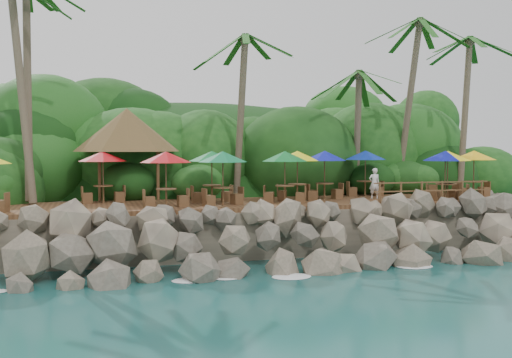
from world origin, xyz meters
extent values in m
plane|color=#19514F|center=(0.00, 0.00, 0.00)|extent=(140.00, 140.00, 0.00)
cube|color=gray|center=(0.00, 16.00, 1.05)|extent=(32.00, 25.20, 2.10)
ellipsoid|color=#143811|center=(0.00, 23.50, 0.00)|extent=(44.80, 28.00, 15.40)
cube|color=brown|center=(0.00, 6.00, 2.20)|extent=(26.00, 5.00, 0.20)
ellipsoid|color=white|center=(-9.00, 0.30, 0.03)|extent=(1.20, 0.80, 0.06)
ellipsoid|color=white|center=(-6.00, 0.30, 0.03)|extent=(1.20, 0.80, 0.06)
ellipsoid|color=white|center=(-3.00, 0.30, 0.03)|extent=(1.20, 0.80, 0.06)
ellipsoid|color=white|center=(0.00, 0.30, 0.03)|extent=(1.20, 0.80, 0.06)
ellipsoid|color=white|center=(3.00, 0.30, 0.03)|extent=(1.20, 0.80, 0.06)
ellipsoid|color=white|center=(6.00, 0.30, 0.03)|extent=(1.20, 0.80, 0.06)
ellipsoid|color=white|center=(9.00, 0.30, 0.03)|extent=(1.20, 0.80, 0.06)
cylinder|color=brown|center=(-10.61, 7.92, 7.57)|extent=(1.46, 2.32, 10.40)
cylinder|color=brown|center=(-10.42, 8.82, 7.82)|extent=(0.56, 2.89, 10.83)
cylinder|color=brown|center=(0.10, 9.38, 6.52)|extent=(0.78, 1.24, 8.44)
ellipsoid|color=#23601E|center=(0.10, 9.38, 10.74)|extent=(6.00, 6.00, 2.40)
cylinder|color=brown|center=(6.87, 9.40, 5.70)|extent=(0.54, 0.98, 6.81)
ellipsoid|color=#23601E|center=(6.87, 9.40, 9.10)|extent=(6.00, 6.00, 2.40)
cylinder|color=brown|center=(13.22, 8.56, 6.80)|extent=(1.53, 1.29, 8.95)
ellipsoid|color=#23601E|center=(13.22, 8.56, 11.30)|extent=(6.00, 6.00, 2.40)
cylinder|color=brown|center=(9.89, 9.09, 7.19)|extent=(1.19, 1.51, 9.75)
ellipsoid|color=#23601E|center=(9.89, 9.09, 12.08)|extent=(6.00, 6.00, 2.40)
cylinder|color=brown|center=(-7.20, 8.35, 3.50)|extent=(0.16, 0.16, 2.40)
cylinder|color=brown|center=(-4.40, 8.35, 3.50)|extent=(0.16, 0.16, 2.40)
cylinder|color=brown|center=(-7.20, 11.15, 3.50)|extent=(0.16, 0.16, 2.40)
cylinder|color=brown|center=(-4.40, 11.15, 3.50)|extent=(0.16, 0.16, 2.40)
cone|color=brown|center=(-5.80, 9.75, 5.80)|extent=(5.35, 5.35, 2.20)
cylinder|color=brown|center=(1.22, 5.30, 2.70)|extent=(0.09, 0.09, 0.79)
cylinder|color=brown|center=(1.22, 5.30, 3.10)|extent=(0.90, 0.90, 0.05)
cylinder|color=brown|center=(1.22, 5.30, 3.48)|extent=(0.05, 0.05, 2.36)
cone|color=#0C6D28|center=(1.22, 5.30, 4.50)|extent=(2.25, 2.25, 0.48)
cube|color=brown|center=(0.54, 5.61, 2.55)|extent=(0.59, 0.59, 0.49)
cube|color=brown|center=(1.90, 5.00, 2.55)|extent=(0.59, 0.59, 0.49)
cylinder|color=brown|center=(6.50, 7.60, 2.70)|extent=(0.09, 0.09, 0.79)
cylinder|color=brown|center=(6.50, 7.60, 3.10)|extent=(0.90, 0.90, 0.05)
cylinder|color=brown|center=(6.50, 7.60, 3.48)|extent=(0.05, 0.05, 2.36)
cone|color=#0B299B|center=(6.50, 7.60, 4.50)|extent=(2.25, 2.25, 0.48)
cube|color=brown|center=(5.75, 7.66, 2.55)|extent=(0.48, 0.48, 0.49)
cube|color=brown|center=(7.24, 7.54, 2.55)|extent=(0.48, 0.48, 0.49)
cylinder|color=brown|center=(-1.87, 4.85, 2.70)|extent=(0.09, 0.09, 0.79)
cylinder|color=brown|center=(-1.87, 4.85, 3.10)|extent=(0.90, 0.90, 0.05)
cylinder|color=brown|center=(-1.87, 4.85, 3.48)|extent=(0.05, 0.05, 2.36)
cone|color=#0C703D|center=(-1.87, 4.85, 4.50)|extent=(2.25, 2.25, 0.48)
cube|color=brown|center=(-2.57, 4.59, 2.55)|extent=(0.58, 0.58, 0.49)
cube|color=brown|center=(-1.16, 5.10, 2.55)|extent=(0.58, 0.58, 0.49)
cube|color=brown|center=(-11.09, 4.53, 2.55)|extent=(0.57, 0.57, 0.49)
cylinder|color=brown|center=(11.80, 5.67, 2.70)|extent=(0.09, 0.09, 0.79)
cylinder|color=brown|center=(11.80, 5.67, 3.10)|extent=(0.90, 0.90, 0.05)
cylinder|color=brown|center=(11.80, 5.67, 3.48)|extent=(0.05, 0.05, 2.36)
cone|color=yellow|center=(11.80, 5.67, 4.50)|extent=(2.25, 2.25, 0.48)
cube|color=brown|center=(11.06, 5.55, 2.55)|extent=(0.51, 0.51, 0.49)
cube|color=brown|center=(12.54, 5.79, 2.55)|extent=(0.51, 0.51, 0.49)
cylinder|color=brown|center=(2.15, 6.18, 2.70)|extent=(0.09, 0.09, 0.79)
cylinder|color=brown|center=(2.15, 6.18, 3.10)|extent=(0.90, 0.90, 0.05)
cylinder|color=brown|center=(2.15, 6.18, 3.48)|extent=(0.05, 0.05, 2.36)
cone|color=yellow|center=(2.15, 6.18, 4.50)|extent=(2.25, 2.25, 0.48)
cube|color=brown|center=(1.44, 6.40, 2.55)|extent=(0.57, 0.57, 0.49)
cube|color=brown|center=(2.87, 5.95, 2.55)|extent=(0.57, 0.57, 0.49)
cylinder|color=brown|center=(9.39, 4.40, 2.70)|extent=(0.09, 0.09, 0.79)
cylinder|color=brown|center=(9.39, 4.40, 3.10)|extent=(0.90, 0.90, 0.05)
cylinder|color=brown|center=(9.39, 4.40, 3.48)|extent=(0.05, 0.05, 2.36)
cone|color=yellow|center=(9.39, 4.40, 4.50)|extent=(2.25, 2.25, 0.48)
cube|color=brown|center=(8.69, 4.68, 2.55)|extent=(0.58, 0.58, 0.49)
cube|color=brown|center=(10.09, 4.12, 2.55)|extent=(0.58, 0.58, 0.49)
cylinder|color=brown|center=(-4.44, 4.68, 2.70)|extent=(0.09, 0.09, 0.79)
cylinder|color=brown|center=(-4.44, 4.68, 3.10)|extent=(0.90, 0.90, 0.05)
cylinder|color=brown|center=(-4.44, 4.68, 3.48)|extent=(0.05, 0.05, 2.36)
cone|color=red|center=(-4.44, 4.68, 4.50)|extent=(2.25, 2.25, 0.48)
cube|color=brown|center=(-5.19, 4.61, 2.55)|extent=(0.49, 0.49, 0.49)
cube|color=brown|center=(-3.69, 4.75, 2.55)|extent=(0.49, 0.49, 0.49)
cylinder|color=brown|center=(-2.04, 6.52, 2.70)|extent=(0.09, 0.09, 0.79)
cylinder|color=brown|center=(-2.04, 6.52, 3.10)|extent=(0.90, 0.90, 0.05)
cylinder|color=brown|center=(-2.04, 6.52, 3.48)|extent=(0.05, 0.05, 2.36)
cone|color=#0C6E2C|center=(-2.04, 6.52, 4.50)|extent=(2.25, 2.25, 0.48)
cube|color=brown|center=(-2.79, 6.45, 2.55)|extent=(0.49, 0.49, 0.49)
cube|color=brown|center=(-1.29, 6.59, 2.55)|extent=(0.49, 0.49, 0.49)
cylinder|color=brown|center=(3.68, 6.39, 2.70)|extent=(0.09, 0.09, 0.79)
cylinder|color=brown|center=(3.68, 6.39, 3.10)|extent=(0.90, 0.90, 0.05)
cylinder|color=brown|center=(3.68, 6.39, 3.48)|extent=(0.05, 0.05, 2.36)
cone|color=#0C14A0|center=(3.68, 6.39, 4.50)|extent=(2.25, 2.25, 0.48)
cube|color=brown|center=(2.93, 6.27, 2.55)|extent=(0.51, 0.51, 0.49)
cube|color=brown|center=(4.42, 6.51, 2.55)|extent=(0.51, 0.51, 0.49)
cylinder|color=brown|center=(-7.04, 7.54, 2.70)|extent=(0.09, 0.09, 0.79)
cylinder|color=brown|center=(-7.04, 7.54, 3.10)|extent=(0.90, 0.90, 0.05)
cylinder|color=brown|center=(-7.04, 7.54, 3.48)|extent=(0.05, 0.05, 2.36)
cone|color=red|center=(-7.04, 7.54, 4.50)|extent=(2.25, 2.25, 0.48)
cube|color=brown|center=(-7.79, 7.44, 2.55)|extent=(0.51, 0.51, 0.49)
cube|color=brown|center=(-6.30, 7.64, 2.55)|extent=(0.51, 0.51, 0.49)
cylinder|color=brown|center=(9.25, 4.40, 2.70)|extent=(0.09, 0.09, 0.79)
cylinder|color=brown|center=(9.25, 4.40, 3.10)|extent=(0.90, 0.90, 0.05)
cylinder|color=brown|center=(9.25, 4.40, 3.48)|extent=(0.05, 0.05, 2.36)
cone|color=#0C13A3|center=(9.25, 4.40, 4.50)|extent=(2.25, 2.25, 0.48)
cube|color=brown|center=(8.56, 4.11, 2.55)|extent=(0.59, 0.59, 0.49)
cube|color=brown|center=(9.94, 4.69, 2.55)|extent=(0.59, 0.59, 0.49)
cylinder|color=brown|center=(5.31, 3.65, 2.80)|extent=(0.10, 0.10, 1.00)
cylinder|color=brown|center=(6.41, 3.65, 2.80)|extent=(0.10, 0.10, 1.00)
cylinder|color=brown|center=(7.51, 3.65, 2.80)|extent=(0.10, 0.10, 1.00)
cylinder|color=brown|center=(8.61, 3.65, 2.80)|extent=(0.10, 0.10, 1.00)
cylinder|color=brown|center=(9.71, 3.65, 2.80)|extent=(0.10, 0.10, 1.00)
cylinder|color=brown|center=(10.81, 3.65, 2.80)|extent=(0.10, 0.10, 1.00)
cube|color=brown|center=(8.06, 3.65, 3.25)|extent=(6.10, 0.06, 0.06)
cube|color=brown|center=(8.06, 3.65, 2.85)|extent=(6.10, 0.06, 0.06)
imported|color=white|center=(6.27, 6.10, 3.08)|extent=(0.60, 0.43, 1.56)
camera|label=1|loc=(-7.56, -21.14, 4.97)|focal=41.49mm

